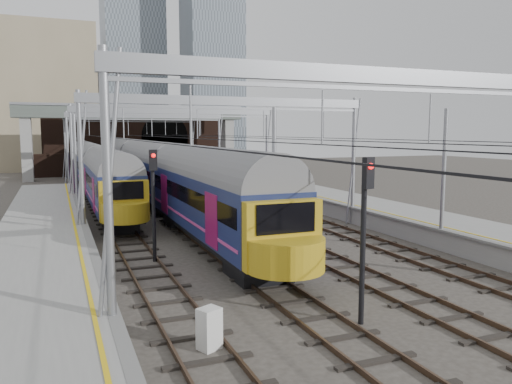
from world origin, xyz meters
name	(u,v)px	position (x,y,z in m)	size (l,w,h in m)	color
ground	(292,267)	(0.00, 0.00, 0.00)	(160.00, 160.00, 0.00)	#38332D
platform_left	(40,264)	(-10.18, 2.50, 0.55)	(4.32, 55.00, 1.12)	gray
platform_right	(495,242)	(10.18, -1.50, 0.55)	(4.32, 47.00, 1.12)	gray
tracks	(200,214)	(0.00, 15.00, 0.02)	(14.40, 80.00, 0.22)	#4C3828
overhead_line	(177,123)	(0.00, 21.49, 6.57)	(16.80, 80.00, 8.00)	gray
retaining_wall	(138,143)	(1.40, 51.93, 4.33)	(28.00, 2.75, 9.00)	black
overbridge	(133,121)	(0.00, 46.00, 7.27)	(28.00, 3.00, 9.25)	gray
city_skyline	(127,66)	(2.73, 70.48, 17.09)	(37.50, 27.50, 60.00)	tan
train_main	(136,164)	(-2.00, 31.51, 2.63)	(3.03, 70.10, 5.14)	black
train_second	(93,167)	(-6.00, 32.41, 2.46)	(2.76, 47.85, 4.76)	black
signal_near_left	(153,192)	(-5.40, 3.12, 3.20)	(0.39, 0.48, 5.10)	black
signal_near_centre	(365,221)	(-0.88, -6.69, 3.22)	(0.40, 0.48, 5.15)	black
relay_cabinet	(209,329)	(-5.73, -6.61, 0.57)	(0.57, 0.48, 1.15)	silver
equip_cover_a	(240,243)	(-0.58, 5.07, 0.05)	(0.91, 0.64, 0.11)	blue
equip_cover_b	(236,226)	(0.86, 9.65, 0.06)	(0.95, 0.67, 0.11)	blue
equip_cover_c	(276,227)	(2.97, 8.36, 0.05)	(0.87, 0.62, 0.10)	blue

